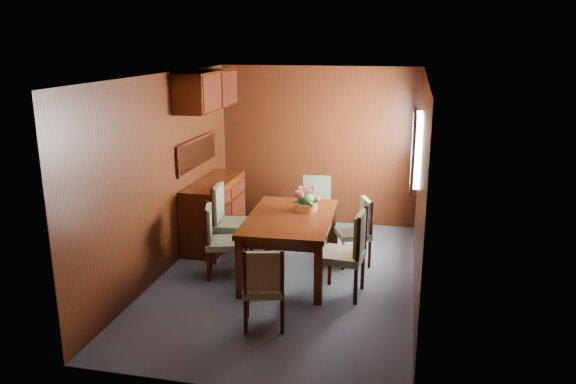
% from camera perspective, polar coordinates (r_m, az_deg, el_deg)
% --- Properties ---
extents(ground, '(4.50, 4.50, 0.00)m').
position_cam_1_polar(ground, '(6.83, -0.19, -8.75)').
color(ground, '#333A46').
rests_on(ground, ground).
extents(room_shell, '(3.06, 4.52, 2.41)m').
position_cam_1_polar(room_shell, '(6.68, -0.45, 5.37)').
color(room_shell, black).
rests_on(room_shell, ground).
extents(sideboard, '(0.48, 1.40, 0.90)m').
position_cam_1_polar(sideboard, '(7.90, -7.47, -2.00)').
color(sideboard, black).
rests_on(sideboard, ground).
extents(dining_table, '(1.06, 1.63, 0.75)m').
position_cam_1_polar(dining_table, '(6.71, 0.25, -3.30)').
color(dining_table, black).
rests_on(dining_table, ground).
extents(chair_left_near, '(0.51, 0.52, 0.89)m').
position_cam_1_polar(chair_left_near, '(6.78, -7.18, -4.55)').
color(chair_left_near, black).
rests_on(chair_left_near, ground).
extents(chair_left_far, '(0.51, 0.52, 1.00)m').
position_cam_1_polar(chair_left_far, '(7.27, -6.23, -2.62)').
color(chair_left_far, black).
rests_on(chair_left_far, ground).
extents(chair_right_near, '(0.49, 0.51, 0.99)m').
position_cam_1_polar(chair_right_near, '(6.24, 6.28, -5.77)').
color(chair_right_near, black).
rests_on(chair_right_near, ground).
extents(chair_right_far, '(0.52, 0.53, 0.87)m').
position_cam_1_polar(chair_right_far, '(7.15, 7.16, -3.58)').
color(chair_right_far, black).
rests_on(chair_right_far, ground).
extents(chair_head, '(0.49, 0.48, 0.86)m').
position_cam_1_polar(chair_head, '(5.54, -2.47, -9.29)').
color(chair_head, black).
rests_on(chair_head, ground).
extents(chair_foot, '(0.47, 0.46, 0.91)m').
position_cam_1_polar(chair_foot, '(8.02, 2.88, -1.21)').
color(chair_foot, black).
rests_on(chair_foot, ground).
extents(flower_centerpiece, '(0.30, 0.30, 0.30)m').
position_cam_1_polar(flower_centerpiece, '(6.89, 1.86, -0.64)').
color(flower_centerpiece, '#C0703A').
rests_on(flower_centerpiece, dining_table).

